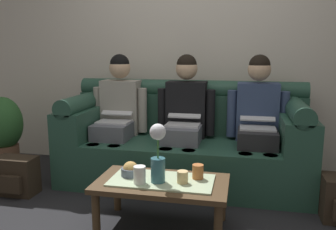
{
  "coord_description": "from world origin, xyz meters",
  "views": [
    {
      "loc": [
        0.54,
        -2.08,
        1.26
      ],
      "look_at": [
        -0.09,
        0.84,
        0.71
      ],
      "focal_mm": 37.56,
      "sensor_mm": 36.0,
      "label": 1
    }
  ],
  "objects_px": {
    "coffee_table": "(162,187)",
    "cup_near_left": "(182,177)",
    "cup_far_center": "(198,172)",
    "snack_bowl": "(131,170)",
    "person_right": "(258,117)",
    "person_left": "(118,112)",
    "cup_near_right": "(140,175)",
    "flower_vase": "(158,153)",
    "couch": "(184,144)",
    "backpack_left": "(16,176)",
    "person_middle": "(185,114)",
    "potted_plant": "(4,129)"
  },
  "relations": [
    {
      "from": "backpack_left",
      "to": "potted_plant",
      "type": "distance_m",
      "value": 0.84
    },
    {
      "from": "person_middle",
      "to": "backpack_left",
      "type": "distance_m",
      "value": 1.62
    },
    {
      "from": "snack_bowl",
      "to": "cup_near_left",
      "type": "xyz_separation_m",
      "value": [
        0.39,
        -0.06,
        0.0
      ]
    },
    {
      "from": "snack_bowl",
      "to": "backpack_left",
      "type": "relative_size",
      "value": 0.38
    },
    {
      "from": "flower_vase",
      "to": "snack_bowl",
      "type": "bearing_deg",
      "value": 161.0
    },
    {
      "from": "cup_far_center",
      "to": "backpack_left",
      "type": "relative_size",
      "value": 0.28
    },
    {
      "from": "person_middle",
      "to": "potted_plant",
      "type": "relative_size",
      "value": 1.57
    },
    {
      "from": "person_left",
      "to": "cup_near_right",
      "type": "relative_size",
      "value": 10.2
    },
    {
      "from": "snack_bowl",
      "to": "cup_near_left",
      "type": "bearing_deg",
      "value": -8.61
    },
    {
      "from": "cup_far_center",
      "to": "person_right",
      "type": "bearing_deg",
      "value": 64.19
    },
    {
      "from": "person_middle",
      "to": "cup_far_center",
      "type": "xyz_separation_m",
      "value": [
        0.25,
        -0.89,
        -0.24
      ]
    },
    {
      "from": "coffee_table",
      "to": "snack_bowl",
      "type": "bearing_deg",
      "value": 173.01
    },
    {
      "from": "couch",
      "to": "flower_vase",
      "type": "bearing_deg",
      "value": -90.86
    },
    {
      "from": "coffee_table",
      "to": "cup_far_center",
      "type": "bearing_deg",
      "value": 16.86
    },
    {
      "from": "cup_near_right",
      "to": "cup_far_center",
      "type": "distance_m",
      "value": 0.42
    },
    {
      "from": "snack_bowl",
      "to": "cup_far_center",
      "type": "height_order",
      "value": "snack_bowl"
    },
    {
      "from": "flower_vase",
      "to": "couch",
      "type": "bearing_deg",
      "value": 89.14
    },
    {
      "from": "snack_bowl",
      "to": "cup_near_right",
      "type": "height_order",
      "value": "cup_near_right"
    },
    {
      "from": "cup_near_left",
      "to": "cup_near_right",
      "type": "xyz_separation_m",
      "value": [
        -0.29,
        -0.07,
        0.02
      ]
    },
    {
      "from": "person_left",
      "to": "coffee_table",
      "type": "relative_size",
      "value": 1.32
    },
    {
      "from": "coffee_table",
      "to": "cup_near_left",
      "type": "height_order",
      "value": "cup_near_left"
    },
    {
      "from": "cup_near_right",
      "to": "potted_plant",
      "type": "relative_size",
      "value": 0.15
    },
    {
      "from": "snack_bowl",
      "to": "person_middle",
      "type": "bearing_deg",
      "value": 75.64
    },
    {
      "from": "backpack_left",
      "to": "couch",
      "type": "bearing_deg",
      "value": 24.96
    },
    {
      "from": "person_middle",
      "to": "backpack_left",
      "type": "height_order",
      "value": "person_middle"
    },
    {
      "from": "person_left",
      "to": "snack_bowl",
      "type": "bearing_deg",
      "value": -64.95
    },
    {
      "from": "coffee_table",
      "to": "cup_near_left",
      "type": "relative_size",
      "value": 11.11
    },
    {
      "from": "flower_vase",
      "to": "potted_plant",
      "type": "bearing_deg",
      "value": 153.76
    },
    {
      "from": "person_left",
      "to": "coffee_table",
      "type": "xyz_separation_m",
      "value": [
        0.67,
        -0.96,
        -0.35
      ]
    },
    {
      "from": "snack_bowl",
      "to": "backpack_left",
      "type": "bearing_deg",
      "value": 166.24
    },
    {
      "from": "cup_near_right",
      "to": "person_middle",
      "type": "bearing_deg",
      "value": 82.88
    },
    {
      "from": "person_right",
      "to": "cup_far_center",
      "type": "bearing_deg",
      "value": -115.81
    },
    {
      "from": "person_left",
      "to": "potted_plant",
      "type": "bearing_deg",
      "value": -177.14
    },
    {
      "from": "cup_near_left",
      "to": "cup_near_right",
      "type": "relative_size",
      "value": 0.7
    },
    {
      "from": "cup_near_right",
      "to": "cup_far_center",
      "type": "height_order",
      "value": "cup_near_right"
    },
    {
      "from": "couch",
      "to": "snack_bowl",
      "type": "relative_size",
      "value": 16.68
    },
    {
      "from": "cup_near_left",
      "to": "person_middle",
      "type": "bearing_deg",
      "value": 98.78
    },
    {
      "from": "cup_near_left",
      "to": "person_left",
      "type": "bearing_deg",
      "value": 129.85
    },
    {
      "from": "person_left",
      "to": "person_right",
      "type": "distance_m",
      "value": 1.35
    },
    {
      "from": "coffee_table",
      "to": "backpack_left",
      "type": "bearing_deg",
      "value": 167.37
    },
    {
      "from": "couch",
      "to": "person_middle",
      "type": "distance_m",
      "value": 0.29
    },
    {
      "from": "person_right",
      "to": "cup_far_center",
      "type": "xyz_separation_m",
      "value": [
        -0.43,
        -0.89,
        -0.24
      ]
    },
    {
      "from": "coffee_table",
      "to": "flower_vase",
      "type": "relative_size",
      "value": 2.26
    },
    {
      "from": "coffee_table",
      "to": "person_middle",
      "type": "bearing_deg",
      "value": 90.0
    },
    {
      "from": "cup_near_left",
      "to": "cup_near_right",
      "type": "bearing_deg",
      "value": -166.65
    },
    {
      "from": "cup_far_center",
      "to": "backpack_left",
      "type": "height_order",
      "value": "cup_far_center"
    },
    {
      "from": "cup_near_left",
      "to": "flower_vase",
      "type": "bearing_deg",
      "value": -174.02
    },
    {
      "from": "person_right",
      "to": "potted_plant",
      "type": "xyz_separation_m",
      "value": [
        -2.61,
        -0.06,
        -0.23
      ]
    },
    {
      "from": "coffee_table",
      "to": "backpack_left",
      "type": "xyz_separation_m",
      "value": [
        -1.4,
        0.31,
        -0.14
      ]
    },
    {
      "from": "couch",
      "to": "person_middle",
      "type": "xyz_separation_m",
      "value": [
        0.0,
        -0.0,
        0.29
      ]
    }
  ]
}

